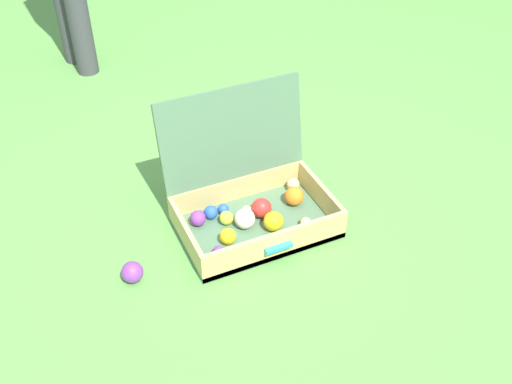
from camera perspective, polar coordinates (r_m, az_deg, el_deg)
name	(u,v)px	position (r m, az deg, el deg)	size (l,w,h in m)	color
ground_plane	(240,232)	(2.42, -1.49, -3.85)	(16.00, 16.00, 0.00)	#569342
open_suitcase	(250,198)	(2.40, -0.59, -0.61)	(0.60, 0.49, 0.51)	#4C7051
stray_ball_on_grass	(132,272)	(2.25, -11.64, -7.45)	(0.08, 0.08, 0.08)	purple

